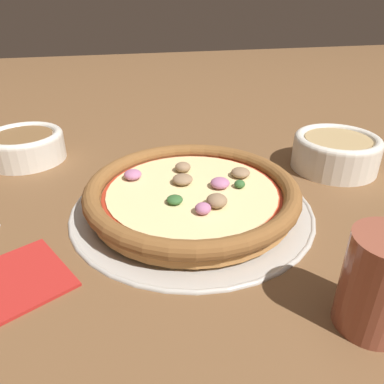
{
  "coord_description": "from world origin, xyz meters",
  "views": [
    {
      "loc": [
        -0.47,
        0.11,
        0.3
      ],
      "look_at": [
        0.0,
        0.0,
        0.03
      ],
      "focal_mm": 35.0,
      "sensor_mm": 36.0,
      "label": 1
    }
  ],
  "objects_px": {
    "pizza_tray": "(192,207)",
    "napkin": "(7,283)",
    "bowl_far": "(25,145)",
    "pizza": "(192,193)",
    "drinking_cup": "(380,283)",
    "bowl_near": "(336,151)"
  },
  "relations": [
    {
      "from": "pizza_tray",
      "to": "drinking_cup",
      "type": "height_order",
      "value": "drinking_cup"
    },
    {
      "from": "pizza_tray",
      "to": "bowl_far",
      "type": "height_order",
      "value": "bowl_far"
    },
    {
      "from": "pizza",
      "to": "bowl_near",
      "type": "height_order",
      "value": "bowl_near"
    },
    {
      "from": "pizza_tray",
      "to": "bowl_far",
      "type": "xyz_separation_m",
      "value": [
        0.25,
        0.27,
        0.03
      ]
    },
    {
      "from": "pizza_tray",
      "to": "pizza",
      "type": "distance_m",
      "value": 0.02
    },
    {
      "from": "pizza_tray",
      "to": "pizza",
      "type": "bearing_deg",
      "value": -60.78
    },
    {
      "from": "pizza_tray",
      "to": "bowl_near",
      "type": "relative_size",
      "value": 2.38
    },
    {
      "from": "pizza",
      "to": "bowl_far",
      "type": "bearing_deg",
      "value": 47.19
    },
    {
      "from": "pizza_tray",
      "to": "napkin",
      "type": "xyz_separation_m",
      "value": [
        -0.11,
        0.24,
        0.0
      ]
    },
    {
      "from": "bowl_near",
      "to": "drinking_cup",
      "type": "distance_m",
      "value": 0.37
    },
    {
      "from": "pizza",
      "to": "napkin",
      "type": "relative_size",
      "value": 1.95
    },
    {
      "from": "pizza",
      "to": "drinking_cup",
      "type": "height_order",
      "value": "drinking_cup"
    },
    {
      "from": "pizza_tray",
      "to": "bowl_far",
      "type": "distance_m",
      "value": 0.37
    },
    {
      "from": "pizza",
      "to": "napkin",
      "type": "distance_m",
      "value": 0.27
    },
    {
      "from": "bowl_far",
      "to": "pizza_tray",
      "type": "bearing_deg",
      "value": -132.84
    },
    {
      "from": "pizza_tray",
      "to": "drinking_cup",
      "type": "distance_m",
      "value": 0.28
    },
    {
      "from": "bowl_far",
      "to": "napkin",
      "type": "height_order",
      "value": "bowl_far"
    },
    {
      "from": "pizza_tray",
      "to": "bowl_near",
      "type": "height_order",
      "value": "bowl_near"
    },
    {
      "from": "bowl_near",
      "to": "napkin",
      "type": "bearing_deg",
      "value": 110.6
    },
    {
      "from": "bowl_far",
      "to": "napkin",
      "type": "relative_size",
      "value": 0.89
    },
    {
      "from": "drinking_cup",
      "to": "napkin",
      "type": "height_order",
      "value": "drinking_cup"
    },
    {
      "from": "bowl_far",
      "to": "drinking_cup",
      "type": "xyz_separation_m",
      "value": [
        -0.5,
        -0.39,
        0.02
      ]
    }
  ]
}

